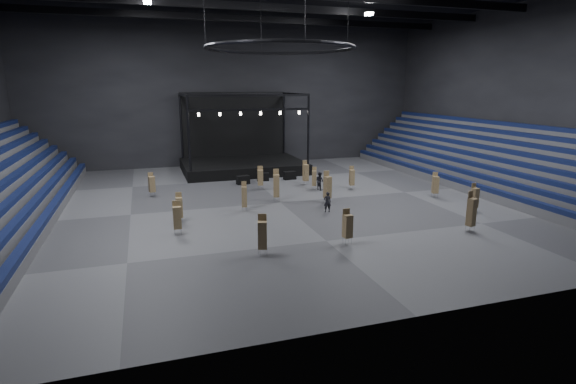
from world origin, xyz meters
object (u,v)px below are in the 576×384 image
object	(u,v)px
chair_stack_0	(435,184)
chair_stack_7	(306,172)
chair_stack_5	(327,187)
chair_stack_9	(347,226)
chair_stack_3	(179,207)
chair_stack_14	(244,196)
stage	(241,158)
chair_stack_2	(314,178)
man_center	(327,202)
chair_stack_13	(475,197)
flight_case_right	(290,175)
chair_stack_11	(352,177)
chair_stack_8	(276,185)
chair_stack_4	(152,184)
crew_member	(320,181)
flight_case_mid	(263,177)
chair_stack_10	(260,177)
chair_stack_1	(262,234)
flight_case_left	(243,180)
chair_stack_6	(177,217)
chair_stack_12	(471,211)

from	to	relation	value
chair_stack_0	chair_stack_7	world-z (taller)	chair_stack_7
chair_stack_5	chair_stack_9	xyz separation A→B (m)	(-2.78, -10.00, -0.22)
chair_stack_3	chair_stack_7	xyz separation A→B (m)	(13.48, 9.44, 0.11)
chair_stack_5	chair_stack_14	size ratio (longest dim) A/B	1.15
stage	chair_stack_2	size ratio (longest dim) A/B	6.28
chair_stack_9	man_center	world-z (taller)	chair_stack_9
chair_stack_0	chair_stack_13	distance (m)	5.19
flight_case_right	chair_stack_11	distance (m)	7.72
chair_stack_11	chair_stack_2	bearing A→B (deg)	172.98
flight_case_right	chair_stack_8	world-z (taller)	chair_stack_8
stage	chair_stack_13	distance (m)	27.82
chair_stack_5	chair_stack_7	xyz separation A→B (m)	(0.73, 7.54, -0.15)
chair_stack_4	man_center	distance (m)	16.63
chair_stack_2	chair_stack_3	size ratio (longest dim) A/B	0.97
crew_member	man_center	bearing A→B (deg)	142.87
stage	chair_stack_14	xyz separation A→B (m)	(-3.60, -17.96, -0.20)
flight_case_mid	chair_stack_11	distance (m)	9.86
chair_stack_10	crew_member	distance (m)	5.86
chair_stack_5	chair_stack_10	bearing A→B (deg)	111.38
stage	chair_stack_4	xyz separation A→B (m)	(-10.67, -10.47, -0.25)
stage	chair_stack_0	world-z (taller)	stage
chair_stack_0	chair_stack_13	world-z (taller)	chair_stack_13
flight_case_right	man_center	bearing A→B (deg)	-94.78
flight_case_mid	flight_case_right	bearing A→B (deg)	-4.05
chair_stack_9	chair_stack_13	distance (m)	13.42
chair_stack_3	flight_case_mid	bearing A→B (deg)	53.21
chair_stack_1	chair_stack_14	xyz separation A→B (m)	(1.08, 9.97, -0.10)
chair_stack_0	chair_stack_5	xyz separation A→B (m)	(-10.15, 1.21, 0.22)
chair_stack_3	chair_stack_13	bearing A→B (deg)	-10.28
flight_case_left	chair_stack_1	size ratio (longest dim) A/B	0.52
chair_stack_2	chair_stack_11	size ratio (longest dim) A/B	0.97
chair_stack_3	chair_stack_6	world-z (taller)	chair_stack_6
chair_stack_6	chair_stack_12	bearing A→B (deg)	-15.47
chair_stack_3	chair_stack_14	size ratio (longest dim) A/B	0.94
crew_member	chair_stack_0	bearing A→B (deg)	-144.34
man_center	crew_member	world-z (taller)	crew_member
flight_case_right	chair_stack_11	bearing A→B (deg)	-54.86
stage	chair_stack_4	size ratio (longest dim) A/B	6.25
chair_stack_8	chair_stack_10	bearing A→B (deg)	104.71
chair_stack_6	man_center	bearing A→B (deg)	10.15
flight_case_mid	chair_stack_9	size ratio (longest dim) A/B	0.55
chair_stack_1	chair_stack_2	size ratio (longest dim) A/B	1.15
chair_stack_3	chair_stack_8	size ratio (longest dim) A/B	0.79
chair_stack_7	chair_stack_0	bearing A→B (deg)	-52.15
flight_case_mid	chair_stack_11	xyz separation A→B (m)	(7.39, -6.49, 0.77)
flight_case_mid	chair_stack_10	size ratio (longest dim) A/B	0.55
stage	chair_stack_8	xyz separation A→B (m)	(-0.24, -15.77, 0.03)
flight_case_left	flight_case_right	world-z (taller)	flight_case_left
chair_stack_13	flight_case_left	bearing A→B (deg)	124.94
flight_case_mid	chair_stack_10	distance (m)	4.23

